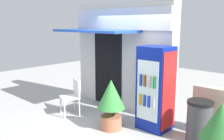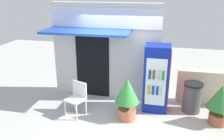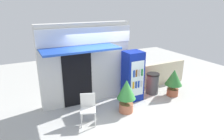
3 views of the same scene
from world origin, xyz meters
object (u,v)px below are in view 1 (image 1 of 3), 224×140
Objects in this scene: plastic_chair at (73,94)px; potted_plant_near_shop at (111,100)px; drink_cooler at (156,88)px; trash_bin at (199,121)px; potted_plant_curbside at (220,127)px.

potted_plant_near_shop is at bearing 0.89° from plastic_chair.
drink_cooler is 1.10m from trash_bin.
potted_plant_near_shop is at bearing -174.07° from potted_plant_curbside.
plastic_chair is 0.85× the size of potted_plant_curbside.
plastic_chair is at bearing -160.60° from drink_cooler.
potted_plant_near_shop is 1.06× the size of potted_plant_curbside.
drink_cooler reaches higher than potted_plant_near_shop.
plastic_chair is 0.80× the size of potted_plant_near_shop.
potted_plant_near_shop is 2.26m from potted_plant_curbside.
trash_bin is at bearing 14.64° from plastic_chair.
plastic_chair is 1.33m from potted_plant_near_shop.
drink_cooler is 2.04× the size of plastic_chair.
potted_plant_near_shop reaches higher than plastic_chair.
potted_plant_curbside is (3.57, 0.25, 0.12)m from plastic_chair.
potted_plant_near_shop is 1.84m from trash_bin.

